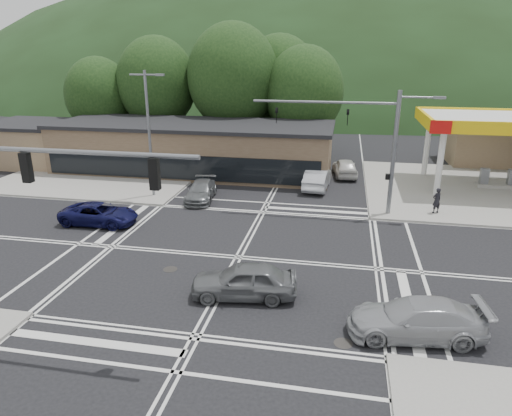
% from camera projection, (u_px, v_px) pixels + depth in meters
% --- Properties ---
extents(ground, '(120.00, 120.00, 0.00)m').
position_uv_depth(ground, '(238.00, 257.00, 23.89)').
color(ground, black).
rests_on(ground, ground).
extents(sidewalk_ne, '(16.00, 16.00, 0.15)m').
position_uv_depth(sidewalk_ne, '(472.00, 190.00, 35.08)').
color(sidewalk_ne, gray).
rests_on(sidewalk_ne, ground).
extents(sidewalk_nw, '(16.00, 16.00, 0.15)m').
position_uv_depth(sidewalk_nw, '(112.00, 172.00, 40.48)').
color(sidewalk_nw, gray).
rests_on(sidewalk_nw, ground).
extents(gas_station_canopy, '(12.32, 8.34, 5.75)m').
position_uv_depth(gas_station_canopy, '(507.00, 124.00, 34.02)').
color(gas_station_canopy, silver).
rests_on(gas_station_canopy, ground).
extents(convenience_store, '(10.00, 6.00, 3.80)m').
position_uv_depth(convenience_store, '(505.00, 144.00, 42.86)').
color(convenience_store, '#846B4F').
rests_on(convenience_store, ground).
extents(commercial_row, '(24.00, 8.00, 4.00)m').
position_uv_depth(commercial_row, '(194.00, 149.00, 40.44)').
color(commercial_row, brown).
rests_on(commercial_row, ground).
extents(commercial_nw, '(8.00, 7.00, 3.60)m').
position_uv_depth(commercial_nw, '(33.00, 144.00, 43.39)').
color(commercial_nw, '#846B4F').
rests_on(commercial_nw, ground).
extents(hill_north, '(252.00, 126.00, 140.00)m').
position_uv_depth(hill_north, '(325.00, 96.00, 107.37)').
color(hill_north, '#1C3116').
rests_on(hill_north, ground).
extents(tree_n_a, '(8.00, 8.00, 11.75)m').
position_uv_depth(tree_n_a, '(157.00, 83.00, 46.33)').
color(tree_n_a, '#382619').
rests_on(tree_n_a, ground).
extents(tree_n_b, '(9.00, 9.00, 12.98)m').
position_uv_depth(tree_n_b, '(233.00, 77.00, 44.68)').
color(tree_n_b, '#382619').
rests_on(tree_n_b, ground).
extents(tree_n_c, '(7.60, 7.60, 10.87)m').
position_uv_depth(tree_n_c, '(304.00, 92.00, 43.85)').
color(tree_n_c, '#382619').
rests_on(tree_n_c, ground).
extents(tree_n_d, '(6.80, 6.80, 9.76)m').
position_uv_depth(tree_n_d, '(99.00, 96.00, 46.91)').
color(tree_n_d, '#382619').
rests_on(tree_n_d, ground).
extents(tree_n_e, '(8.40, 8.40, 11.98)m').
position_uv_depth(tree_n_e, '(279.00, 82.00, 47.88)').
color(tree_n_e, '#382619').
rests_on(tree_n_e, ground).
extents(streetlight_nw, '(2.50, 0.25, 9.00)m').
position_uv_depth(streetlight_nw, '(150.00, 129.00, 32.10)').
color(streetlight_nw, slate).
rests_on(streetlight_nw, ground).
extents(signal_mast_ne, '(11.65, 0.30, 8.00)m').
position_uv_depth(signal_mast_ne, '(375.00, 138.00, 28.59)').
color(signal_mast_ne, slate).
rests_on(signal_mast_ne, ground).
extents(signal_mast_sw, '(9.14, 0.28, 8.00)m').
position_uv_depth(signal_mast_sw, '(3.00, 208.00, 15.76)').
color(signal_mast_sw, slate).
rests_on(signal_mast_sw, ground).
extents(car_blue_west, '(4.78, 2.24, 1.32)m').
position_uv_depth(car_blue_west, '(99.00, 214.00, 28.27)').
color(car_blue_west, '#0D0D3A').
rests_on(car_blue_west, ground).
extents(car_grey_center, '(4.83, 2.49, 1.57)m').
position_uv_depth(car_grey_center, '(244.00, 280.00, 19.84)').
color(car_grey_center, slate).
rests_on(car_grey_center, ground).
extents(car_silver_east, '(5.27, 2.60, 1.47)m').
position_uv_depth(car_silver_east, '(416.00, 319.00, 17.09)').
color(car_silver_east, '#9C9EA2').
rests_on(car_silver_east, ground).
extents(car_queue_a, '(2.05, 4.95, 1.59)m').
position_uv_depth(car_queue_a, '(317.00, 178.00, 35.57)').
color(car_queue_a, silver).
rests_on(car_queue_a, ground).
extents(car_queue_b, '(2.41, 4.69, 1.53)m').
position_uv_depth(car_queue_b, '(345.00, 167.00, 39.10)').
color(car_queue_b, silver).
rests_on(car_queue_b, ground).
extents(car_northbound, '(2.39, 4.74, 1.32)m').
position_uv_depth(car_northbound, '(201.00, 191.00, 32.89)').
color(car_northbound, slate).
rests_on(car_northbound, ground).
extents(pedestrian, '(0.73, 0.65, 1.68)m').
position_uv_depth(pedestrian, '(437.00, 200.00, 29.74)').
color(pedestrian, black).
rests_on(pedestrian, sidewalk_ne).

